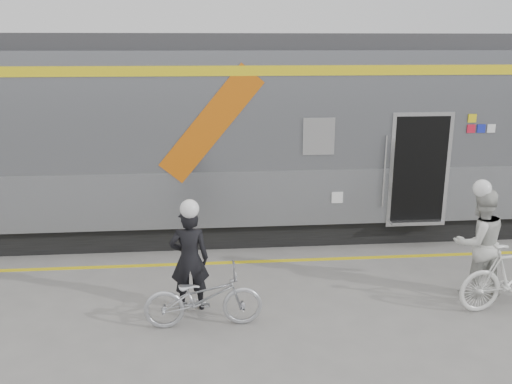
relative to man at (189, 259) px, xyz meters
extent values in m
plane|color=slate|center=(1.59, -0.43, -0.80)|extent=(90.00, 90.00, 0.00)
cube|color=black|center=(2.18, 3.77, -0.55)|extent=(24.00, 2.70, 0.50)
cube|color=#9EA0A5|center=(2.18, 3.77, 0.25)|extent=(24.00, 3.00, 1.10)
cube|color=slate|center=(2.18, 3.77, 1.90)|extent=(24.00, 3.00, 2.20)
cube|color=#38383A|center=(2.18, 3.77, 3.15)|extent=(24.00, 2.64, 0.30)
cube|color=yellow|center=(2.18, 2.26, 2.65)|extent=(24.00, 0.02, 0.18)
cube|color=#BE570B|center=(0.38, 2.26, 1.70)|extent=(1.96, 0.01, 2.19)
cube|color=black|center=(2.38, 2.26, 1.45)|extent=(0.55, 0.02, 0.65)
cube|color=black|center=(4.38, 2.47, 0.75)|extent=(1.05, 0.45, 2.10)
cube|color=silver|center=(4.38, 2.26, 0.75)|extent=(1.20, 0.02, 2.25)
cylinder|color=silver|center=(3.68, 2.24, 0.75)|extent=(0.04, 0.04, 1.40)
cube|color=silver|center=(4.38, 2.22, -0.28)|extent=(1.05, 0.25, 0.06)
cube|color=yellow|center=(5.33, 2.25, 1.75)|extent=(0.16, 0.01, 0.16)
cube|color=red|center=(5.33, 2.25, 1.55)|extent=(0.16, 0.01, 0.16)
cube|color=#1926A5|center=(5.53, 2.25, 1.55)|extent=(0.16, 0.01, 0.16)
cube|color=silver|center=(5.73, 2.25, 1.55)|extent=(0.16, 0.01, 0.16)
cube|color=silver|center=(2.78, 2.25, 0.25)|extent=(0.22, 0.01, 0.22)
cube|color=yellow|center=(1.59, 1.72, -0.80)|extent=(24.00, 0.12, 0.01)
imported|color=black|center=(0.00, 0.00, 0.00)|extent=(0.59, 0.40, 1.60)
imported|color=#B2B4BA|center=(0.20, -0.55, -0.36)|extent=(1.69, 0.62, 0.88)
imported|color=silver|center=(4.56, 0.10, 0.07)|extent=(0.92, 0.76, 1.75)
sphere|color=white|center=(0.00, 0.00, 0.94)|extent=(0.28, 0.28, 0.28)
sphere|color=white|center=(4.56, 0.10, 1.09)|extent=(0.28, 0.28, 0.28)
camera|label=1|loc=(0.31, -7.60, 3.12)|focal=38.00mm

